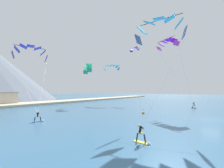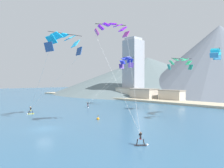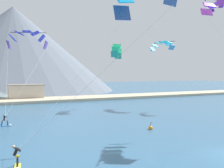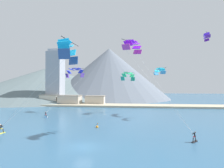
{
  "view_description": "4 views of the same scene",
  "coord_description": "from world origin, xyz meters",
  "px_view_note": "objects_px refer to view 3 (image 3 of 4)",
  "views": [
    {
      "loc": [
        -29.72,
        -0.22,
        4.69
      ],
      "look_at": [
        -1.44,
        18.55,
        6.28
      ],
      "focal_mm": 24.0,
      "sensor_mm": 36.0,
      "label": 1
    },
    {
      "loc": [
        32.39,
        -16.59,
        7.67
      ],
      "look_at": [
        2.46,
        12.76,
        7.07
      ],
      "focal_mm": 35.0,
      "sensor_mm": 36.0,
      "label": 2
    },
    {
      "loc": [
        -18.53,
        -14.43,
        6.95
      ],
      "look_at": [
        -3.09,
        16.98,
        5.62
      ],
      "focal_mm": 40.0,
      "sensor_mm": 36.0,
      "label": 3
    },
    {
      "loc": [
        6.7,
        -24.3,
        8.53
      ],
      "look_at": [
        2.11,
        18.3,
        9.17
      ],
      "focal_mm": 28.0,
      "sensor_mm": 36.0,
      "label": 4
    }
  ],
  "objects_px": {
    "kitesurfer_mid_center": "(17,161)",
    "parafoil_kite_distant_low_drift": "(162,45)",
    "parafoil_kite_distant_mid_solo": "(215,5)",
    "kitesurfer_near_lead": "(6,123)",
    "parafoil_kite_distant_high_outer": "(117,50)",
    "parafoil_kite_near_trail": "(216,1)",
    "parafoil_kite_near_lead": "(27,38)",
    "race_marker_buoy": "(151,128)"
  },
  "relations": [
    {
      "from": "parafoil_kite_distant_mid_solo",
      "to": "parafoil_kite_distant_low_drift",
      "type": "bearing_deg",
      "value": 164.6
    },
    {
      "from": "parafoil_kite_near_lead",
      "to": "race_marker_buoy",
      "type": "relative_size",
      "value": 13.35
    },
    {
      "from": "parafoil_kite_near_lead",
      "to": "parafoil_kite_distant_mid_solo",
      "type": "bearing_deg",
      "value": -9.63
    },
    {
      "from": "kitesurfer_near_lead",
      "to": "kitesurfer_mid_center",
      "type": "xyz_separation_m",
      "value": [
        -0.21,
        -16.83,
        0.1
      ]
    },
    {
      "from": "parafoil_kite_distant_mid_solo",
      "to": "race_marker_buoy",
      "type": "bearing_deg",
      "value": -151.95
    },
    {
      "from": "kitesurfer_mid_center",
      "to": "parafoil_kite_near_trail",
      "type": "xyz_separation_m",
      "value": [
        23.93,
        3.18,
        15.58
      ]
    },
    {
      "from": "kitesurfer_mid_center",
      "to": "parafoil_kite_distant_low_drift",
      "type": "distance_m",
      "value": 42.68
    },
    {
      "from": "kitesurfer_mid_center",
      "to": "parafoil_kite_distant_low_drift",
      "type": "bearing_deg",
      "value": 37.59
    },
    {
      "from": "kitesurfer_near_lead",
      "to": "kitesurfer_mid_center",
      "type": "distance_m",
      "value": 16.83
    },
    {
      "from": "parafoil_kite_near_lead",
      "to": "parafoil_kite_near_trail",
      "type": "xyz_separation_m",
      "value": [
        19.37,
        -25.04,
        2.53
      ]
    },
    {
      "from": "parafoil_kite_distant_low_drift",
      "to": "race_marker_buoy",
      "type": "xyz_separation_m",
      "value": [
        -15.7,
        -18.28,
        -13.29
      ]
    },
    {
      "from": "kitesurfer_near_lead",
      "to": "parafoil_kite_near_trail",
      "type": "height_order",
      "value": "parafoil_kite_near_trail"
    },
    {
      "from": "parafoil_kite_distant_mid_solo",
      "to": "race_marker_buoy",
      "type": "xyz_separation_m",
      "value": [
        -27.97,
        -14.9,
        -22.47
      ]
    },
    {
      "from": "parafoil_kite_near_lead",
      "to": "race_marker_buoy",
      "type": "xyz_separation_m",
      "value": [
        11.98,
        -21.68,
        -13.44
      ]
    },
    {
      "from": "kitesurfer_near_lead",
      "to": "parafoil_kite_distant_high_outer",
      "type": "xyz_separation_m",
      "value": [
        22.51,
        10.96,
        11.78
      ]
    },
    {
      "from": "parafoil_kite_distant_low_drift",
      "to": "parafoil_kite_near_lead",
      "type": "bearing_deg",
      "value": 173.0
    },
    {
      "from": "parafoil_kite_near_trail",
      "to": "race_marker_buoy",
      "type": "distance_m",
      "value": 17.92
    },
    {
      "from": "parafoil_kite_distant_mid_solo",
      "to": "parafoil_kite_near_lead",
      "type": "bearing_deg",
      "value": 170.37
    },
    {
      "from": "kitesurfer_near_lead",
      "to": "parafoil_kite_distant_low_drift",
      "type": "bearing_deg",
      "value": 14.0
    },
    {
      "from": "parafoil_kite_distant_low_drift",
      "to": "kitesurfer_mid_center",
      "type": "bearing_deg",
      "value": -142.41
    },
    {
      "from": "parafoil_kite_near_trail",
      "to": "parafoil_kite_distant_mid_solo",
      "type": "bearing_deg",
      "value": 41.59
    },
    {
      "from": "parafoil_kite_near_trail",
      "to": "parafoil_kite_distant_low_drift",
      "type": "height_order",
      "value": "parafoil_kite_near_trail"
    },
    {
      "from": "parafoil_kite_distant_high_outer",
      "to": "kitesurfer_near_lead",
      "type": "bearing_deg",
      "value": -154.04
    },
    {
      "from": "parafoil_kite_distant_high_outer",
      "to": "parafoil_kite_distant_mid_solo",
      "type": "height_order",
      "value": "parafoil_kite_distant_mid_solo"
    },
    {
      "from": "parafoil_kite_near_lead",
      "to": "parafoil_kite_distant_low_drift",
      "type": "bearing_deg",
      "value": -7.0
    },
    {
      "from": "parafoil_kite_distant_low_drift",
      "to": "parafoil_kite_near_trail",
      "type": "bearing_deg",
      "value": -111.01
    },
    {
      "from": "parafoil_kite_distant_high_outer",
      "to": "parafoil_kite_distant_low_drift",
      "type": "distance_m",
      "value": 10.05
    },
    {
      "from": "parafoil_kite_distant_mid_solo",
      "to": "parafoil_kite_near_trail",
      "type": "bearing_deg",
      "value": -138.41
    },
    {
      "from": "kitesurfer_mid_center",
      "to": "parafoil_kite_distant_low_drift",
      "type": "height_order",
      "value": "parafoil_kite_distant_low_drift"
    },
    {
      "from": "parafoil_kite_distant_mid_solo",
      "to": "kitesurfer_mid_center",
      "type": "bearing_deg",
      "value": -154.28
    },
    {
      "from": "kitesurfer_mid_center",
      "to": "parafoil_kite_distant_mid_solo",
      "type": "relative_size",
      "value": 0.37
    },
    {
      "from": "kitesurfer_mid_center",
      "to": "parafoil_kite_distant_mid_solo",
      "type": "bearing_deg",
      "value": 25.72
    },
    {
      "from": "parafoil_kite_near_lead",
      "to": "parafoil_kite_distant_low_drift",
      "type": "relative_size",
      "value": 2.2
    },
    {
      "from": "race_marker_buoy",
      "to": "parafoil_kite_distant_high_outer",
      "type": "bearing_deg",
      "value": 73.79
    },
    {
      "from": "parafoil_kite_near_lead",
      "to": "kitesurfer_mid_center",
      "type": "bearing_deg",
      "value": -99.18
    },
    {
      "from": "race_marker_buoy",
      "to": "kitesurfer_near_lead",
      "type": "bearing_deg",
      "value": 147.78
    },
    {
      "from": "parafoil_kite_distant_mid_solo",
      "to": "race_marker_buoy",
      "type": "height_order",
      "value": "parafoil_kite_distant_mid_solo"
    },
    {
      "from": "parafoil_kite_near_trail",
      "to": "parafoil_kite_distant_high_outer",
      "type": "distance_m",
      "value": 24.95
    },
    {
      "from": "kitesurfer_mid_center",
      "to": "race_marker_buoy",
      "type": "xyz_separation_m",
      "value": [
        16.54,
        6.54,
        -0.39
      ]
    },
    {
      "from": "parafoil_kite_distant_high_outer",
      "to": "race_marker_buoy",
      "type": "distance_m",
      "value": 25.21
    },
    {
      "from": "kitesurfer_mid_center",
      "to": "race_marker_buoy",
      "type": "bearing_deg",
      "value": 21.57
    },
    {
      "from": "parafoil_kite_distant_low_drift",
      "to": "parafoil_kite_distant_high_outer",
      "type": "bearing_deg",
      "value": 162.68
    }
  ]
}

